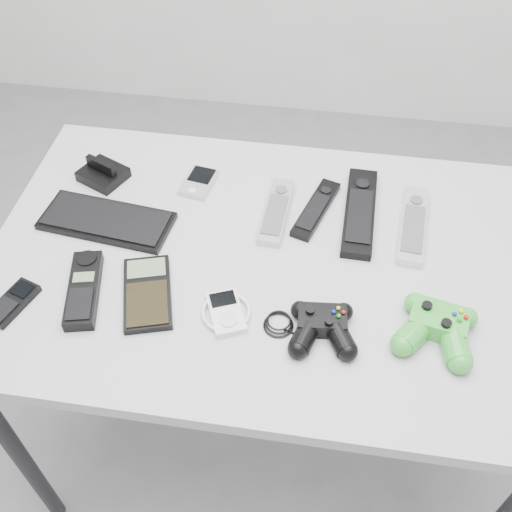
# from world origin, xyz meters

# --- Properties ---
(floor) EXTENTS (3.50, 3.50, 0.00)m
(floor) POSITION_xyz_m (0.00, 0.00, 0.00)
(floor) COLOR slate
(floor) RESTS_ON ground
(desk) EXTENTS (1.15, 0.74, 0.77)m
(desk) POSITION_xyz_m (0.06, 0.09, 0.71)
(desk) COLOR #ABABAE
(desk) RESTS_ON floor
(pda_keyboard) EXTENTS (0.29, 0.15, 0.02)m
(pda_keyboard) POSITION_xyz_m (-0.30, 0.14, 0.78)
(pda_keyboard) COLOR black
(pda_keyboard) RESTS_ON desk
(dock_bracket) EXTENTS (0.12, 0.12, 0.05)m
(dock_bracket) POSITION_xyz_m (-0.35, 0.28, 0.80)
(dock_bracket) COLOR black
(dock_bracket) RESTS_ON desk
(pda) EXTENTS (0.08, 0.11, 0.02)m
(pda) POSITION_xyz_m (-0.13, 0.29, 0.78)
(pda) COLOR #B4B4BC
(pda) RESTS_ON desk
(remote_silver_a) EXTENTS (0.06, 0.20, 0.02)m
(remote_silver_a) POSITION_xyz_m (0.05, 0.22, 0.78)
(remote_silver_a) COLOR #B4B4BC
(remote_silver_a) RESTS_ON desk
(remote_black_a) EXTENTS (0.10, 0.19, 0.02)m
(remote_black_a) POSITION_xyz_m (0.14, 0.24, 0.78)
(remote_black_a) COLOR black
(remote_black_a) RESTS_ON desk
(remote_black_b) EXTENTS (0.07, 0.26, 0.03)m
(remote_black_b) POSITION_xyz_m (0.23, 0.24, 0.79)
(remote_black_b) COLOR black
(remote_black_b) RESTS_ON desk
(remote_silver_b) EXTENTS (0.07, 0.23, 0.02)m
(remote_silver_b) POSITION_xyz_m (0.34, 0.22, 0.78)
(remote_silver_b) COLOR silver
(remote_silver_b) RESTS_ON desk
(mobile_phone) EXTENTS (0.08, 0.12, 0.02)m
(mobile_phone) POSITION_xyz_m (-0.41, -0.10, 0.78)
(mobile_phone) COLOR black
(mobile_phone) RESTS_ON desk
(cordless_handset) EXTENTS (0.09, 0.19, 0.03)m
(cordless_handset) POSITION_xyz_m (-0.28, -0.05, 0.79)
(cordless_handset) COLOR black
(cordless_handset) RESTS_ON desk
(calculator) EXTENTS (0.14, 0.19, 0.02)m
(calculator) POSITION_xyz_m (-0.16, -0.04, 0.78)
(calculator) COLOR black
(calculator) RESTS_ON desk
(mp3_player) EXTENTS (0.12, 0.13, 0.02)m
(mp3_player) POSITION_xyz_m (-0.00, -0.06, 0.78)
(mp3_player) COLOR silver
(mp3_player) RESTS_ON desk
(controller_black) EXTENTS (0.22, 0.15, 0.04)m
(controller_black) POSITION_xyz_m (0.17, -0.08, 0.79)
(controller_black) COLOR black
(controller_black) RESTS_ON desk
(controller_green) EXTENTS (0.17, 0.18, 0.05)m
(controller_green) POSITION_xyz_m (0.38, -0.05, 0.80)
(controller_green) COLOR green
(controller_green) RESTS_ON desk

